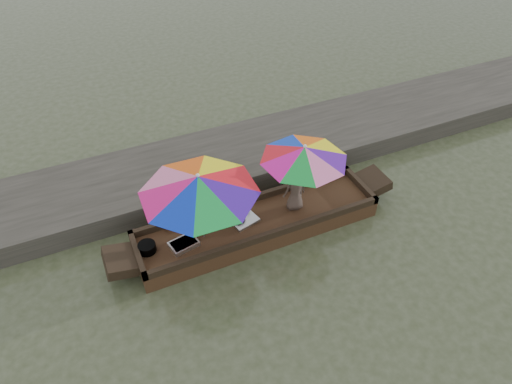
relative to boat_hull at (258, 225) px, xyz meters
name	(u,v)px	position (x,y,z in m)	size (l,w,h in m)	color
water	(258,231)	(0.00, 0.00, -0.17)	(80.00, 80.00, 0.00)	#343B20
dock	(219,163)	(0.00, 2.20, 0.08)	(22.00, 2.20, 0.50)	#2D2B26
boat_hull	(258,225)	(0.00, 0.00, 0.00)	(4.96, 1.20, 0.35)	black
cooking_pot	(147,248)	(-2.23, 0.08, 0.26)	(0.33, 0.33, 0.17)	black
tray_crayfish	(184,244)	(-1.57, -0.07, 0.22)	(0.52, 0.36, 0.09)	silver
tray_scallop	(245,221)	(-0.27, 0.05, 0.21)	(0.52, 0.36, 0.06)	silver
charcoal_grill	(238,217)	(-0.37, 0.16, 0.24)	(0.29, 0.29, 0.14)	black
supply_bag	(241,204)	(-0.19, 0.42, 0.30)	(0.28, 0.22, 0.26)	silver
vendor	(295,190)	(0.82, 0.01, 0.66)	(0.48, 0.31, 0.98)	#4E3E35
umbrella_bow	(201,207)	(-1.14, 0.00, 0.95)	(2.19, 2.19, 1.55)	red
umbrella_stern	(302,177)	(0.95, 0.00, 0.95)	(1.71, 1.71, 1.55)	yellow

